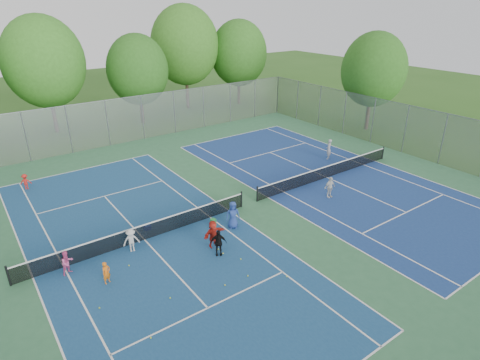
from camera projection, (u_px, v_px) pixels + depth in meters
name	position (u px, v px, depth m)	size (l,w,h in m)	color
ground	(249.00, 204.00, 25.08)	(120.00, 120.00, 0.00)	#2B561B
court_pad	(249.00, 204.00, 25.07)	(32.00, 32.00, 0.01)	#316842
court_left	(145.00, 240.00, 21.33)	(10.97, 23.77, 0.01)	navy
court_right	(327.00, 177.00, 28.81)	(10.97, 23.77, 0.01)	navy
net_left	(144.00, 233.00, 21.15)	(12.87, 0.10, 0.91)	black
net_right	(327.00, 172.00, 28.63)	(12.87, 0.10, 0.91)	black
fence_north	(143.00, 118.00, 36.08)	(32.00, 0.10, 4.00)	gray
fence_east	(405.00, 129.00, 32.80)	(32.00, 0.10, 4.00)	gray
tree_nl	(44.00, 62.00, 36.18)	(7.20, 7.20, 10.69)	#443326
tree_nc	(138.00, 70.00, 39.45)	(6.00, 6.00, 8.85)	#443326
tree_nr	(185.00, 45.00, 44.72)	(7.60, 7.60, 11.42)	#443326
tree_ne	(239.00, 53.00, 46.89)	(6.60, 6.60, 9.77)	#443326
tree_side_e	(374.00, 70.00, 37.30)	(6.00, 6.00, 9.20)	#443326
ball_crate	(147.00, 227.00, 22.27)	(0.31, 0.31, 0.27)	blue
ball_hopper	(213.00, 223.00, 22.48)	(0.26, 0.26, 0.50)	green
student_a	(106.00, 273.00, 17.88)	(0.40, 0.27, 1.11)	orange
student_b	(67.00, 262.00, 18.50)	(0.59, 0.46, 1.21)	#DA5493
student_c	(131.00, 240.00, 20.15)	(0.82, 0.47, 1.27)	beige
student_d	(218.00, 243.00, 19.83)	(0.83, 0.34, 1.41)	black
student_e	(233.00, 215.00, 22.21)	(0.78, 0.51, 1.59)	navy
student_f	(213.00, 234.00, 20.53)	(1.37, 0.44, 1.48)	red
child_far_baseline	(26.00, 182.00, 26.86)	(0.71, 0.41, 1.10)	red
instructor	(329.00, 149.00, 31.91)	(0.60, 0.39, 1.64)	gray
teen_court_b	(330.00, 187.00, 25.68)	(0.83, 0.35, 1.42)	silver
tennis_ball_0	(225.00, 285.00, 17.90)	(0.07, 0.07, 0.07)	#CBD631
tennis_ball_1	(170.00, 298.00, 17.12)	(0.07, 0.07, 0.07)	#B7E034
tennis_ball_2	(99.00, 308.00, 16.57)	(0.07, 0.07, 0.07)	#B3D030
tennis_ball_3	(241.00, 259.00, 19.69)	(0.07, 0.07, 0.07)	#B4DB32
tennis_ball_4	(129.00, 266.00, 19.21)	(0.07, 0.07, 0.07)	#C9DC33
tennis_ball_5	(208.00, 238.00, 21.47)	(0.07, 0.07, 0.07)	#CCDC33
tennis_ball_6	(218.00, 249.00, 20.48)	(0.07, 0.07, 0.07)	#A9CF30
tennis_ball_7	(151.00, 338.00, 15.11)	(0.07, 0.07, 0.07)	#D7E836
tennis_ball_8	(248.00, 276.00, 18.50)	(0.07, 0.07, 0.07)	#CAD732
tennis_ball_9	(223.00, 254.00, 20.14)	(0.07, 0.07, 0.07)	yellow
tennis_ball_10	(287.00, 277.00, 18.46)	(0.07, 0.07, 0.07)	#BDE535
tennis_ball_11	(223.00, 237.00, 21.54)	(0.07, 0.07, 0.07)	#F2F438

